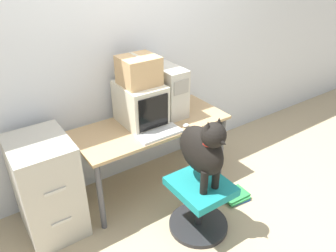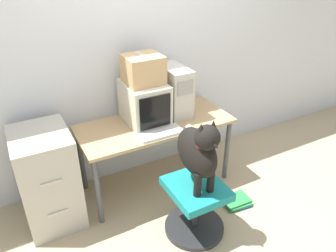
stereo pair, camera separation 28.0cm
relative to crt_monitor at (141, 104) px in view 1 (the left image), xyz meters
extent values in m
plane|color=tan|center=(0.07, -0.39, -0.91)|extent=(12.00, 12.00, 0.00)
cube|color=silver|center=(0.07, 0.31, 0.39)|extent=(8.00, 0.05, 2.60)
cube|color=tan|center=(0.07, -0.08, -0.21)|extent=(1.47, 0.64, 0.03)
cylinder|color=#4C4C51|center=(-0.62, -0.34, -0.57)|extent=(0.05, 0.05, 0.69)
cylinder|color=#4C4C51|center=(0.75, -0.34, -0.57)|extent=(0.05, 0.05, 0.69)
cylinder|color=#4C4C51|center=(-0.62, 0.19, -0.57)|extent=(0.05, 0.05, 0.69)
cylinder|color=#4C4C51|center=(0.75, 0.19, -0.57)|extent=(0.05, 0.05, 0.69)
cube|color=beige|center=(0.00, 0.00, 0.00)|extent=(0.36, 0.45, 0.39)
cube|color=black|center=(0.00, -0.23, 0.00)|extent=(0.30, 0.01, 0.30)
cube|color=beige|center=(0.33, 0.02, 0.05)|extent=(0.22, 0.42, 0.48)
cube|color=#9E998E|center=(0.33, -0.19, 0.15)|extent=(0.16, 0.01, 0.13)
cube|color=silver|center=(0.01, -0.29, -0.18)|extent=(0.41, 0.18, 0.02)
cube|color=silver|center=(0.01, -0.29, -0.17)|extent=(0.38, 0.15, 0.00)
ellipsoid|color=silver|center=(0.30, -0.31, -0.18)|extent=(0.06, 0.05, 0.03)
cylinder|color=#262628|center=(0.08, -0.81, -0.89)|extent=(0.52, 0.52, 0.04)
cylinder|color=#262628|center=(0.08, -0.81, -0.69)|extent=(0.05, 0.05, 0.38)
cube|color=teal|center=(0.08, -0.81, -0.46)|extent=(0.44, 0.49, 0.07)
ellipsoid|color=black|center=(0.08, -0.79, -0.12)|extent=(0.22, 0.46, 0.39)
cylinder|color=black|center=(0.02, -0.92, -0.32)|extent=(0.06, 0.06, 0.21)
cylinder|color=black|center=(0.14, -0.92, -0.32)|extent=(0.06, 0.06, 0.21)
sphere|color=black|center=(0.08, -0.92, 0.09)|extent=(0.19, 0.19, 0.19)
cone|color=black|center=(0.08, -1.00, 0.07)|extent=(0.09, 0.10, 0.09)
cone|color=black|center=(0.02, -0.91, 0.17)|extent=(0.07, 0.07, 0.09)
cone|color=black|center=(0.13, -0.91, 0.17)|extent=(0.07, 0.07, 0.09)
torus|color=red|center=(0.08, -0.89, 0.01)|extent=(0.14, 0.14, 0.02)
cube|color=#B7B2A3|center=(-0.97, -0.08, -0.47)|extent=(0.46, 0.58, 0.89)
cube|color=beige|center=(-0.97, -0.38, -0.32)|extent=(0.16, 0.01, 0.02)
cube|color=beige|center=(-0.97, -0.38, -0.63)|extent=(0.16, 0.01, 0.02)
cube|color=tan|center=(0.00, 0.00, 0.32)|extent=(0.33, 0.30, 0.25)
cube|color=beige|center=(0.00, 0.00, 0.45)|extent=(0.04, 0.29, 0.00)
cube|color=#1E4C9E|center=(0.62, -0.75, -0.90)|extent=(0.23, 0.21, 0.02)
cube|color=#2D8C47|center=(0.60, -0.74, -0.88)|extent=(0.26, 0.21, 0.02)
cube|color=#2D8C47|center=(0.60, -0.73, -0.86)|extent=(0.27, 0.19, 0.02)
camera|label=1|loc=(-1.35, -2.41, 1.30)|focal=35.00mm
camera|label=2|loc=(-1.11, -2.55, 1.30)|focal=35.00mm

